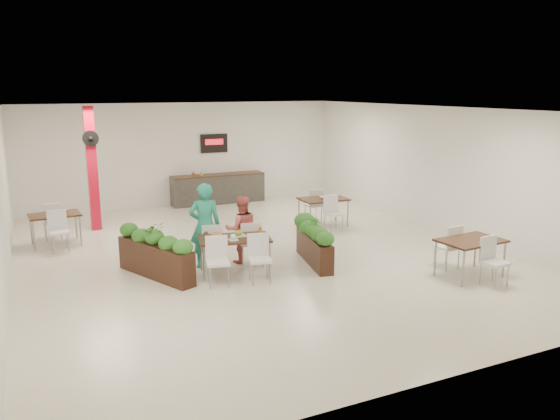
{
  "coord_description": "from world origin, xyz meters",
  "views": [
    {
      "loc": [
        -4.47,
        -10.87,
        3.65
      ],
      "look_at": [
        0.31,
        -0.58,
        1.1
      ],
      "focal_mm": 35.0,
      "sensor_mm": 36.0,
      "label": 1
    }
  ],
  "objects_px": {
    "diner_woman": "(242,229)",
    "planter_right": "(314,241)",
    "red_column": "(92,168)",
    "planter_left": "(155,251)",
    "diner_man": "(205,226)",
    "side_table_c": "(471,246)",
    "service_counter": "(218,188)",
    "side_table_a": "(55,219)",
    "side_table_b": "(323,203)",
    "main_table": "(234,243)"
  },
  "relations": [
    {
      "from": "diner_woman",
      "to": "side_table_a",
      "type": "height_order",
      "value": "diner_woman"
    },
    {
      "from": "planter_right",
      "to": "side_table_a",
      "type": "distance_m",
      "value": 6.18
    },
    {
      "from": "red_column",
      "to": "diner_woman",
      "type": "relative_size",
      "value": 2.21
    },
    {
      "from": "diner_man",
      "to": "side_table_c",
      "type": "xyz_separation_m",
      "value": [
        4.55,
        -2.74,
        -0.26
      ]
    },
    {
      "from": "planter_left",
      "to": "side_table_c",
      "type": "xyz_separation_m",
      "value": [
        5.62,
        -2.56,
        0.1
      ]
    },
    {
      "from": "planter_left",
      "to": "side_table_c",
      "type": "relative_size",
      "value": 1.21
    },
    {
      "from": "planter_right",
      "to": "planter_left",
      "type": "bearing_deg",
      "value": 170.8
    },
    {
      "from": "main_table",
      "to": "red_column",
      "type": "bearing_deg",
      "value": 113.26
    },
    {
      "from": "planter_left",
      "to": "side_table_a",
      "type": "bearing_deg",
      "value": 116.85
    },
    {
      "from": "diner_woman",
      "to": "planter_right",
      "type": "relative_size",
      "value": 0.78
    },
    {
      "from": "planter_left",
      "to": "planter_right",
      "type": "height_order",
      "value": "planter_left"
    },
    {
      "from": "diner_woman",
      "to": "red_column",
      "type": "bearing_deg",
      "value": -46.88
    },
    {
      "from": "diner_woman",
      "to": "planter_left",
      "type": "height_order",
      "value": "diner_woman"
    },
    {
      "from": "red_column",
      "to": "planter_left",
      "type": "bearing_deg",
      "value": -81.99
    },
    {
      "from": "planter_right",
      "to": "diner_woman",
      "type": "bearing_deg",
      "value": 152.65
    },
    {
      "from": "diner_woman",
      "to": "planter_right",
      "type": "xyz_separation_m",
      "value": [
        1.37,
        -0.71,
        -0.23
      ]
    },
    {
      "from": "diner_woman",
      "to": "planter_right",
      "type": "height_order",
      "value": "diner_woman"
    },
    {
      "from": "diner_man",
      "to": "side_table_b",
      "type": "bearing_deg",
      "value": -140.24
    },
    {
      "from": "red_column",
      "to": "diner_man",
      "type": "distance_m",
      "value": 4.58
    },
    {
      "from": "side_table_c",
      "to": "service_counter",
      "type": "bearing_deg",
      "value": 99.93
    },
    {
      "from": "planter_right",
      "to": "side_table_b",
      "type": "xyz_separation_m",
      "value": [
        1.76,
        2.74,
        0.14
      ]
    },
    {
      "from": "service_counter",
      "to": "diner_woman",
      "type": "relative_size",
      "value": 2.07
    },
    {
      "from": "service_counter",
      "to": "side_table_a",
      "type": "bearing_deg",
      "value": -149.36
    },
    {
      "from": "planter_right",
      "to": "side_table_a",
      "type": "bearing_deg",
      "value": 142.3
    },
    {
      "from": "red_column",
      "to": "side_table_c",
      "type": "bearing_deg",
      "value": -48.0
    },
    {
      "from": "side_table_a",
      "to": "side_table_c",
      "type": "bearing_deg",
      "value": -42.82
    },
    {
      "from": "diner_woman",
      "to": "planter_right",
      "type": "bearing_deg",
      "value": 165.02
    },
    {
      "from": "planter_right",
      "to": "side_table_a",
      "type": "height_order",
      "value": "planter_right"
    },
    {
      "from": "red_column",
      "to": "service_counter",
      "type": "xyz_separation_m",
      "value": [
        4.0,
        1.86,
        -1.15
      ]
    },
    {
      "from": "red_column",
      "to": "diner_woman",
      "type": "xyz_separation_m",
      "value": [
        2.49,
        -4.19,
        -0.92
      ]
    },
    {
      "from": "red_column",
      "to": "side_table_a",
      "type": "xyz_separation_m",
      "value": [
        -1.03,
        -1.12,
        -1.02
      ]
    },
    {
      "from": "diner_woman",
      "to": "side_table_a",
      "type": "bearing_deg",
      "value": -28.71
    },
    {
      "from": "main_table",
      "to": "planter_left",
      "type": "xyz_separation_m",
      "value": [
        -1.47,
        0.47,
        -0.1
      ]
    },
    {
      "from": "main_table",
      "to": "side_table_c",
      "type": "bearing_deg",
      "value": -26.63
    },
    {
      "from": "planter_left",
      "to": "diner_woman",
      "type": "bearing_deg",
      "value": 5.52
    },
    {
      "from": "service_counter",
      "to": "diner_woman",
      "type": "bearing_deg",
      "value": -103.97
    },
    {
      "from": "diner_man",
      "to": "planter_left",
      "type": "xyz_separation_m",
      "value": [
        -1.08,
        -0.18,
        -0.36
      ]
    },
    {
      "from": "red_column",
      "to": "diner_woman",
      "type": "bearing_deg",
      "value": -59.25
    },
    {
      "from": "diner_woman",
      "to": "side_table_b",
      "type": "height_order",
      "value": "diner_woman"
    },
    {
      "from": "red_column",
      "to": "planter_left",
      "type": "height_order",
      "value": "red_column"
    },
    {
      "from": "main_table",
      "to": "side_table_b",
      "type": "height_order",
      "value": "same"
    },
    {
      "from": "service_counter",
      "to": "diner_woman",
      "type": "height_order",
      "value": "service_counter"
    },
    {
      "from": "side_table_b",
      "to": "side_table_c",
      "type": "distance_m",
      "value": 4.81
    },
    {
      "from": "service_counter",
      "to": "main_table",
      "type": "height_order",
      "value": "service_counter"
    },
    {
      "from": "side_table_a",
      "to": "service_counter",
      "type": "bearing_deg",
      "value": 26.46
    },
    {
      "from": "diner_man",
      "to": "planter_right",
      "type": "height_order",
      "value": "diner_man"
    },
    {
      "from": "red_column",
      "to": "planter_right",
      "type": "bearing_deg",
      "value": -51.76
    },
    {
      "from": "main_table",
      "to": "side_table_b",
      "type": "xyz_separation_m",
      "value": [
        3.54,
        2.69,
        -0.0
      ]
    },
    {
      "from": "service_counter",
      "to": "side_table_a",
      "type": "height_order",
      "value": "service_counter"
    },
    {
      "from": "diner_man",
      "to": "main_table",
      "type": "bearing_deg",
      "value": 133.2
    }
  ]
}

